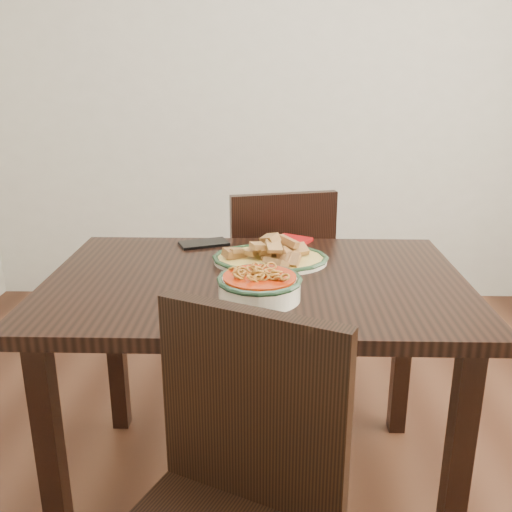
{
  "coord_description": "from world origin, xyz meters",
  "views": [
    {
      "loc": [
        -0.07,
        -1.58,
        1.34
      ],
      "look_at": [
        -0.11,
        0.03,
        0.81
      ],
      "focal_mm": 40.0,
      "sensor_mm": 36.0,
      "label": 1
    }
  ],
  "objects_px": {
    "chair_near": "(228,508)",
    "smartphone": "(204,243)",
    "dining_table": "(256,306)",
    "fish_plate": "(270,249)",
    "noodle_bowl": "(259,284)",
    "chair_far": "(276,279)"
  },
  "relations": [
    {
      "from": "chair_near",
      "to": "smartphone",
      "type": "bearing_deg",
      "value": 123.55
    },
    {
      "from": "chair_near",
      "to": "smartphone",
      "type": "height_order",
      "value": "chair_near"
    },
    {
      "from": "dining_table",
      "to": "chair_near",
      "type": "distance_m",
      "value": 0.68
    },
    {
      "from": "fish_plate",
      "to": "noodle_bowl",
      "type": "xyz_separation_m",
      "value": [
        -0.03,
        -0.31,
        -0.0
      ]
    },
    {
      "from": "chair_near",
      "to": "smartphone",
      "type": "xyz_separation_m",
      "value": [
        -0.15,
        0.99,
        0.26
      ]
    },
    {
      "from": "fish_plate",
      "to": "smartphone",
      "type": "distance_m",
      "value": 0.3
    },
    {
      "from": "fish_plate",
      "to": "dining_table",
      "type": "bearing_deg",
      "value": -106.94
    },
    {
      "from": "dining_table",
      "to": "chair_far",
      "type": "xyz_separation_m",
      "value": [
        0.07,
        0.65,
        -0.16
      ]
    },
    {
      "from": "chair_far",
      "to": "fish_plate",
      "type": "relative_size",
      "value": 2.45
    },
    {
      "from": "chair_near",
      "to": "noodle_bowl",
      "type": "bearing_deg",
      "value": 108.65
    },
    {
      "from": "chair_far",
      "to": "chair_near",
      "type": "distance_m",
      "value": 1.32
    },
    {
      "from": "dining_table",
      "to": "smartphone",
      "type": "distance_m",
      "value": 0.39
    },
    {
      "from": "chair_near",
      "to": "fish_plate",
      "type": "relative_size",
      "value": 2.45
    },
    {
      "from": "fish_plate",
      "to": "noodle_bowl",
      "type": "relative_size",
      "value": 1.58
    },
    {
      "from": "dining_table",
      "to": "smartphone",
      "type": "xyz_separation_m",
      "value": [
        -0.19,
        0.33,
        0.1
      ]
    },
    {
      "from": "chair_far",
      "to": "fish_plate",
      "type": "bearing_deg",
      "value": 72.7
    },
    {
      "from": "noodle_bowl",
      "to": "dining_table",
      "type": "bearing_deg",
      "value": 94.89
    },
    {
      "from": "chair_near",
      "to": "fish_plate",
      "type": "height_order",
      "value": "chair_near"
    },
    {
      "from": "chair_far",
      "to": "fish_plate",
      "type": "height_order",
      "value": "chair_far"
    },
    {
      "from": "noodle_bowl",
      "to": "smartphone",
      "type": "relative_size",
      "value": 1.38
    },
    {
      "from": "chair_near",
      "to": "noodle_bowl",
      "type": "xyz_separation_m",
      "value": [
        0.05,
        0.5,
        0.29
      ]
    },
    {
      "from": "dining_table",
      "to": "noodle_bowl",
      "type": "height_order",
      "value": "noodle_bowl"
    }
  ]
}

